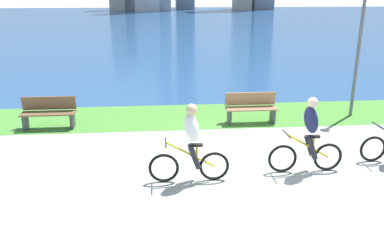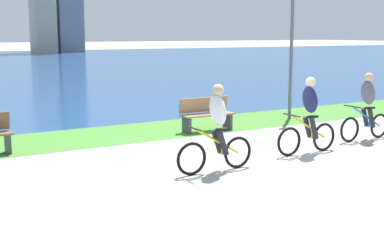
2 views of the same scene
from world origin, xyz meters
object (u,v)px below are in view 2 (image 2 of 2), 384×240
at_px(cyclist_lead, 217,128).
at_px(bench_far_along_path, 206,114).
at_px(cyclist_trailing, 309,116).
at_px(cyclist_distant_rear, 367,106).
at_px(lamppost_tall, 292,33).

distance_m(cyclist_lead, bench_far_along_path, 4.24).
distance_m(cyclist_trailing, cyclist_distant_rear, 2.29).
relative_size(cyclist_lead, cyclist_trailing, 1.00).
relative_size(cyclist_lead, bench_far_along_path, 1.11).
xyz_separation_m(cyclist_distant_rear, bench_far_along_path, (-2.73, 3.04, -0.38)).
bearing_deg(bench_far_along_path, lamppost_tall, 7.09).
distance_m(cyclist_lead, cyclist_distant_rear, 4.85).
relative_size(cyclist_distant_rear, bench_far_along_path, 1.11).
xyz_separation_m(cyclist_distant_rear, lamppost_tall, (0.56, 3.45, 1.78)).
xyz_separation_m(cyclist_lead, lamppost_tall, (5.37, 4.08, 1.77)).
relative_size(cyclist_trailing, lamppost_tall, 0.42).
xyz_separation_m(cyclist_lead, bench_far_along_path, (2.08, 3.67, -0.38)).
bearing_deg(lamppost_tall, cyclist_trailing, -126.35).
xyz_separation_m(cyclist_trailing, bench_far_along_path, (-0.46, 3.42, -0.38)).
bearing_deg(cyclist_trailing, cyclist_distant_rear, 9.59).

